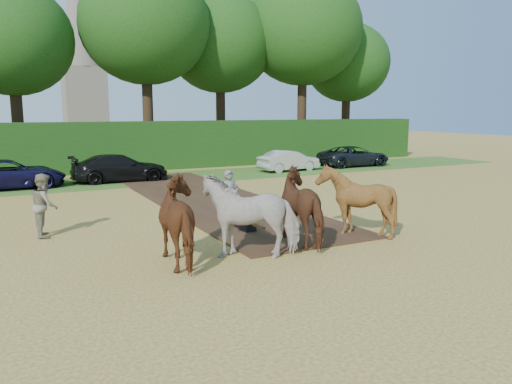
# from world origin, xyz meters

# --- Properties ---
(ground) EXTENTS (120.00, 120.00, 0.00)m
(ground) POSITION_xyz_m (0.00, 0.00, 0.00)
(ground) COLOR gold
(ground) RESTS_ON ground
(earth_strip) EXTENTS (4.50, 17.00, 0.05)m
(earth_strip) POSITION_xyz_m (1.50, 7.00, 0.03)
(earth_strip) COLOR #472D1C
(earth_strip) RESTS_ON ground
(grass_verge) EXTENTS (50.00, 5.00, 0.03)m
(grass_verge) POSITION_xyz_m (0.00, 14.00, 0.01)
(grass_verge) COLOR #38601E
(grass_verge) RESTS_ON ground
(hedgerow) EXTENTS (46.00, 1.60, 3.00)m
(hedgerow) POSITION_xyz_m (0.00, 18.50, 1.50)
(hedgerow) COLOR #14380F
(hedgerow) RESTS_ON ground
(spectator_near) EXTENTS (0.77, 0.96, 1.87)m
(spectator_near) POSITION_xyz_m (-5.10, 3.39, 0.94)
(spectator_near) COLOR tan
(spectator_near) RESTS_ON ground
(plough_team) EXTENTS (6.89, 5.01, 2.11)m
(plough_team) POSITION_xyz_m (0.41, -0.82, 1.04)
(plough_team) COLOR maroon
(plough_team) RESTS_ON ground
(parked_cars) EXTENTS (34.96, 2.93, 1.48)m
(parked_cars) POSITION_xyz_m (-0.04, 13.97, 0.70)
(parked_cars) COLOR #B9BBC0
(parked_cars) RESTS_ON ground
(treeline) EXTENTS (48.70, 10.60, 14.21)m
(treeline) POSITION_xyz_m (-1.69, 21.69, 8.97)
(treeline) COLOR #382616
(treeline) RESTS_ON ground
(church) EXTENTS (5.20, 5.20, 27.00)m
(church) POSITION_xyz_m (4.00, 55.00, 13.73)
(church) COLOR slate
(church) RESTS_ON ground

